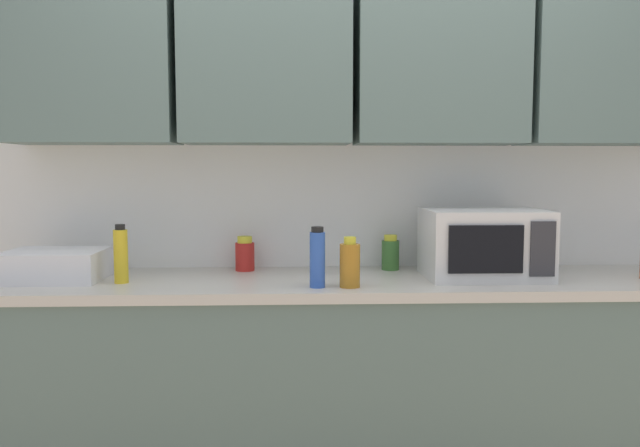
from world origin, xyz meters
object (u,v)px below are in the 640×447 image
Objects in this scene: bottle_red_sauce at (245,255)px; bottle_yellow_mustard at (121,255)px; bottle_blue_cleaner at (317,258)px; dish_rack at (55,265)px; microwave at (484,243)px; bottle_green_oil at (390,254)px; bottle_amber_vinegar at (350,264)px.

bottle_yellow_mustard is at bearing -148.82° from bottle_red_sauce.
bottle_yellow_mustard is at bearing 171.00° from bottle_blue_cleaner.
bottle_yellow_mustard reaches higher than bottle_red_sauce.
bottle_red_sauce is at bearing 127.31° from bottle_blue_cleaner.
dish_rack is 0.77m from bottle_red_sauce.
microwave is at bearing -11.73° from bottle_red_sauce.
bottle_yellow_mustard is at bearing -166.02° from bottle_green_oil.
dish_rack is 1.07m from bottle_blue_cleaner.
bottle_amber_vinegar is at bearing -0.42° from bottle_blue_cleaner.
microwave is 2.08× the size of bottle_yellow_mustard.
bottle_red_sauce is 0.66× the size of bottle_blue_cleaner.
bottle_red_sauce reaches higher than dish_rack.
bottle_amber_vinegar is (-0.57, -0.19, -0.05)m from microwave.
bottle_amber_vinegar is 0.59m from bottle_red_sauce.
bottle_yellow_mustard reaches higher than dish_rack.
bottle_green_oil reaches higher than dish_rack.
bottle_amber_vinegar reaches higher than bottle_green_oil.
microwave is 1.02m from bottle_red_sauce.
bottle_amber_vinegar is at bearing -161.23° from microwave.
bottle_green_oil is 0.67× the size of bottle_blue_cleaner.
dish_rack is at bearing 179.88° from microwave.
bottle_amber_vinegar is at bearing -118.40° from bottle_green_oil.
bottle_amber_vinegar is at bearing -43.16° from bottle_red_sauce.
microwave is 2.51× the size of bottle_amber_vinegar.
dish_rack is 0.30m from bottle_yellow_mustard.
microwave reaches higher than bottle_blue_cleaner.
microwave is 1.26× the size of dish_rack.
bottle_yellow_mustard is at bearing -177.19° from microwave.
bottle_red_sauce is at bearing 31.18° from bottle_yellow_mustard.
bottle_green_oil is (1.10, 0.27, -0.04)m from bottle_yellow_mustard.
bottle_green_oil is 0.64m from bottle_red_sauce.
bottle_amber_vinegar reaches higher than bottle_red_sauce.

